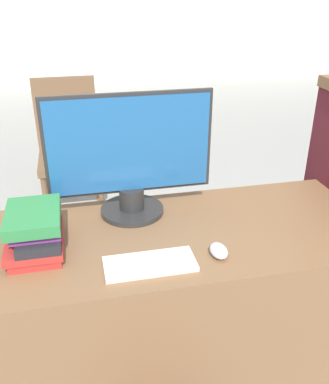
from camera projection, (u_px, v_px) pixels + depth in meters
The scene contains 6 objects.
desk at pixel (183, 309), 1.77m from camera, with size 1.45×0.63×0.75m.
monitor at pixel (130, 157), 1.63m from camera, with size 0.64×0.25×0.49m.
keyboard at pixel (150, 264), 1.41m from camera, with size 0.30×0.13×0.02m.
mouse at pixel (219, 251), 1.46m from camera, with size 0.06×0.09×0.04m.
book_stack at pixel (36, 231), 1.47m from camera, with size 0.19×0.27×0.15m.
far_chair at pixel (69, 143), 3.09m from camera, with size 0.44×0.44×0.99m.
Camera 1 is at (-0.37, -1.00, 1.61)m, focal length 40.00 mm.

